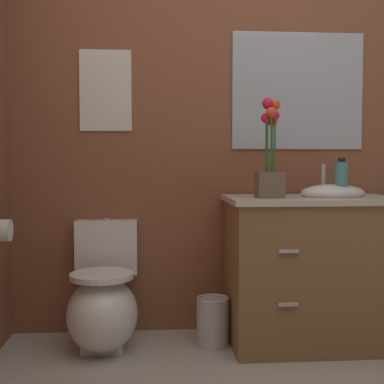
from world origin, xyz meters
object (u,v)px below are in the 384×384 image
(vanity_cabinet, at_px, (311,269))
(wall_poster, at_px, (106,91))
(toilet, at_px, (103,304))
(soap_bottle, at_px, (341,179))
(flower_vase, at_px, (270,161))
(wall_mirror, at_px, (298,91))
(trash_bin, at_px, (213,321))

(vanity_cabinet, relative_size, wall_poster, 2.13)
(toilet, distance_m, soap_bottle, 1.47)
(flower_vase, height_order, wall_poster, wall_poster)
(flower_vase, bearing_deg, vanity_cabinet, 13.42)
(vanity_cabinet, distance_m, soap_bottle, 0.53)
(wall_mirror, bearing_deg, flower_vase, -125.27)
(trash_bin, xyz_separation_m, wall_mirror, (0.55, 0.28, 1.31))
(soap_bottle, bearing_deg, toilet, 176.71)
(wall_poster, bearing_deg, soap_bottle, -14.74)
(vanity_cabinet, distance_m, trash_bin, 0.62)
(trash_bin, relative_size, wall_poster, 0.58)
(flower_vase, xyz_separation_m, wall_poster, (-0.90, 0.35, 0.42))
(toilet, distance_m, flower_vase, 1.19)
(wall_mirror, bearing_deg, wall_poster, 180.00)
(soap_bottle, bearing_deg, flower_vase, -178.28)
(vanity_cabinet, bearing_deg, wall_poster, 165.71)
(soap_bottle, distance_m, wall_mirror, 0.64)
(flower_vase, bearing_deg, soap_bottle, 1.72)
(trash_bin, relative_size, wall_mirror, 0.34)
(vanity_cabinet, height_order, trash_bin, vanity_cabinet)
(trash_bin, bearing_deg, soap_bottle, -4.83)
(wall_poster, bearing_deg, toilet, -90.00)
(vanity_cabinet, xyz_separation_m, flower_vase, (-0.25, -0.06, 0.60))
(trash_bin, bearing_deg, wall_poster, 154.82)
(toilet, distance_m, wall_mirror, 1.69)
(trash_bin, height_order, wall_poster, wall_poster)
(wall_poster, height_order, wall_mirror, wall_mirror)
(toilet, bearing_deg, flower_vase, -5.51)
(soap_bottle, height_order, wall_poster, wall_poster)
(flower_vase, relative_size, wall_poster, 1.13)
(toilet, height_order, vanity_cabinet, vanity_cabinet)
(flower_vase, height_order, wall_mirror, wall_mirror)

